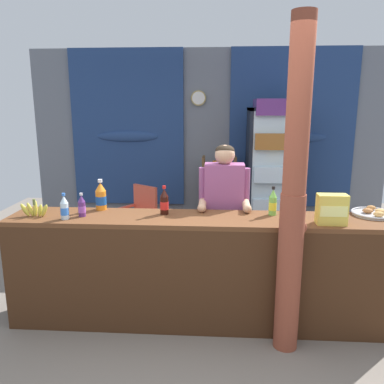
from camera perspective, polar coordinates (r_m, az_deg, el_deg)
The scene contains 16 objects.
ground_plane at distance 4.41m, azimuth 1.55°, elevation -13.52°, with size 7.73×7.73×0.00m, color slate.
back_wall_curtained at distance 5.80m, azimuth 2.41°, elevation 7.29°, with size 5.14×0.22×2.72m.
stall_counter at distance 3.42m, azimuth 1.06°, elevation -10.46°, with size 3.36×0.51×0.99m.
timber_post at distance 3.05m, azimuth 14.56°, elevation -1.27°, with size 0.21×0.19×2.58m.
drink_fridge at distance 5.27m, azimuth 11.89°, elevation 3.18°, with size 0.71×0.70×2.01m.
bottle_shelf_rack at distance 5.57m, azimuth 3.93°, elevation -0.87°, with size 0.48×0.28×1.23m.
plastic_lawn_chair at distance 5.36m, azimuth -7.74°, elevation -3.13°, with size 0.61×0.61×0.86m.
shopkeeper at distance 3.80m, azimuth 4.67°, elevation -1.98°, with size 0.49×0.42×1.58m.
soda_bottle_orange_soda at distance 3.70m, azimuth -13.16°, elevation -0.70°, with size 0.10×0.10×0.29m.
soda_bottle_cola at distance 3.47m, azimuth -4.07°, elevation -1.49°, with size 0.08×0.08×0.26m.
soda_bottle_grape_soda at distance 3.53m, azimuth -15.78°, elevation -2.05°, with size 0.06×0.06×0.21m.
soda_bottle_lime_soda at distance 3.51m, azimuth 11.70°, elevation -1.57°, with size 0.07×0.07×0.26m.
soda_bottle_water at distance 3.49m, azimuth -18.12°, elevation -2.26°, with size 0.07×0.07×0.23m.
snack_box_instant_noodle at distance 3.37m, azimuth 19.72°, elevation -2.41°, with size 0.24×0.13×0.25m.
pastry_tray at distance 3.81m, azimuth 25.03°, elevation -2.79°, with size 0.38×0.38×0.06m.
banana_bunch at distance 3.67m, azimuth -21.96°, elevation -2.39°, with size 0.27×0.06×0.16m.
Camera 1 is at (0.14, -2.76, 1.95)m, focal length 36.55 mm.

